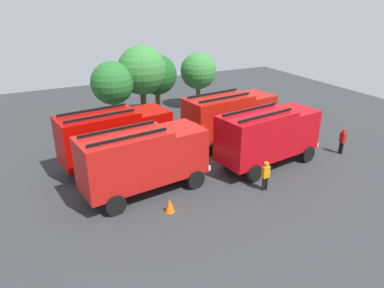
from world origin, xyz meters
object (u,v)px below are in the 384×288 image
Objects in this scene: fire_truck_3 at (230,115)px; firefighter_1 at (252,108)px; tree_1 at (142,71)px; firefighter_4 at (342,140)px; tree_2 at (157,75)px; firefighter_2 at (128,128)px; firefighter_0 at (266,175)px; fire_truck_0 at (143,157)px; tree_0 at (112,83)px; fire_truck_1 at (268,134)px; traffic_cone_0 at (170,205)px; fire_truck_2 at (115,135)px; tree_3 at (198,71)px; firefighter_3 at (310,128)px.

fire_truck_3 reaches higher than firefighter_1.
firefighter_4 is at bearing -53.83° from tree_1.
firefighter_1 is 0.32× the size of tree_2.
firefighter_2 is 7.11m from tree_2.
firefighter_0 is 0.97× the size of firefighter_4.
fire_truck_3 is at bearing -75.79° from tree_2.
fire_truck_0 is 1.37× the size of tree_0.
fire_truck_1 is 8.33m from traffic_cone_0.
firefighter_2 is at bearing 121.71° from fire_truck_1.
firefighter_2 is at bearing -26.38° from firefighter_4.
firefighter_0 is 0.94× the size of firefighter_2.
fire_truck_2 reaches higher than traffic_cone_0.
tree_3 is (8.81, 5.30, 2.52)m from firefighter_2.
tree_0 is at bearing -169.79° from tree_3.
tree_3 reaches higher than firefighter_4.
fire_truck_3 is (8.60, 0.07, 0.00)m from fire_truck_2.
fire_truck_2 is 4.21× the size of firefighter_1.
tree_1 reaches higher than fire_truck_0.
firefighter_1 is at bearing 9.60° from fire_truck_2.
tree_2 is (4.36, 1.16, 0.04)m from tree_0.
fire_truck_2 is at bearing 145.92° from fire_truck_1.
fire_truck_1 is 6.06m from firefighter_3.
fire_truck_2 reaches higher than firefighter_1.
tree_1 is at bearing -6.02° from firefighter_2.
firefighter_4 is at bearing -26.31° from fire_truck_2.
fire_truck_1 is 1.00× the size of fire_truck_3.
fire_truck_2 reaches higher than firefighter_2.
fire_truck_1 is 1.41× the size of tree_3.
traffic_cone_0 is at bearing -86.52° from fire_truck_0.
firefighter_4 is at bearing -75.16° from tree_3.
tree_0 is (-12.29, 9.93, 2.68)m from firefighter_3.
fire_truck_2 is 4.17× the size of firefighter_4.
fire_truck_0 reaches higher than firefighter_4.
firefighter_3 is 14.09m from traffic_cone_0.
fire_truck_0 is at bearing 4.52° from firefighter_4.
firefighter_0 is 8.12m from firefighter_4.
tree_3 is at bearing 33.58° from fire_truck_2.
fire_truck_0 is at bearing -115.09° from tree_2.
firefighter_4 is (7.94, 1.71, 0.04)m from firefighter_0.
tree_3 reaches higher than fire_truck_2.
fire_truck_1 is at bearing -37.79° from firefighter_0.
firefighter_1 is (4.80, 8.26, -1.16)m from fire_truck_1.
firefighter_0 is 0.33× the size of tree_3.
fire_truck_0 is at bearing -159.98° from fire_truck_3.
fire_truck_0 is at bearing -97.89° from tree_0.
fire_truck_3 is 9.08m from tree_2.
fire_truck_3 is (-0.12, 4.36, 0.00)m from fire_truck_1.
firefighter_4 is at bearing 5.45° from traffic_cone_0.
fire_truck_1 is at bearing -8.71° from fire_truck_0.
firefighter_1 is at bearing 39.60° from traffic_cone_0.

